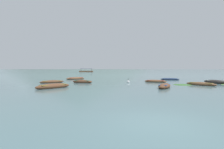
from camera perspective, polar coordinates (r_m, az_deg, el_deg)
ground_plane at (r=1506.50m, az=-1.59°, el=1.85°), size 6000.00×6000.00×0.00m
mountain_1 at (r=2730.63m, az=-27.98°, el=4.93°), size 1102.84×1102.84×312.07m
mountain_2 at (r=2613.25m, az=-10.34°, el=8.52°), size 2116.74×2116.74×607.21m
rowboat_0 at (r=19.93m, az=17.19°, el=-3.71°), size 2.76×3.68×0.62m
rowboat_1 at (r=34.38m, az=18.82°, el=-1.48°), size 3.52×1.98×0.45m
rowboat_2 at (r=27.24m, az=-19.49°, el=-2.32°), size 3.47×2.68×0.50m
rowboat_3 at (r=29.03m, az=31.75°, el=-2.16°), size 2.42×4.49×0.63m
rowboat_4 at (r=19.84m, az=-19.10°, el=-3.75°), size 3.52×3.71×0.63m
rowboat_5 at (r=26.14m, az=-9.88°, el=-2.37°), size 3.32×1.97×0.57m
rowboat_6 at (r=24.72m, az=27.66°, el=-2.84°), size 3.15×3.42×0.52m
rowboat_7 at (r=35.24m, az=-12.13°, el=-1.29°), size 3.91×3.25×0.55m
rowboat_8 at (r=27.64m, az=14.37°, el=-2.21°), size 3.55×2.53×0.50m
ferry_0 at (r=118.06m, az=-8.64°, el=1.09°), size 9.66×3.98×2.54m
mooring_buoy at (r=26.14m, az=5.49°, el=-2.52°), size 0.47×0.47×0.84m
weed_patch_0 at (r=33.24m, az=32.84°, el=-2.04°), size 2.20×1.88×0.14m
weed_patch_1 at (r=24.37m, az=22.49°, el=-3.22°), size 2.93×2.77×0.14m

